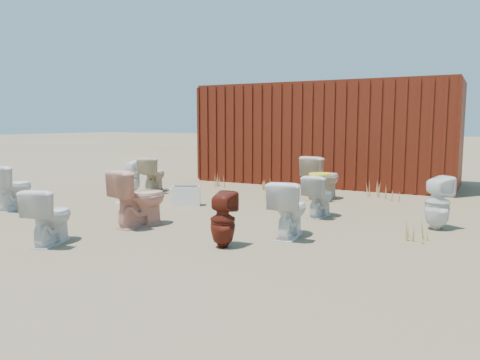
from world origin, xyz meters
The scene contains 22 objects.
ground centered at (0.00, 0.00, 0.00)m, with size 100.00×100.00×0.00m, color brown.
shipping_container centered at (0.00, 5.20, 1.20)m, with size 6.00×2.40×2.40m, color #46120B.
toilet_front_a centered at (-3.60, -0.90, 0.38)m, with size 0.43×0.75×0.77m, color white.
toilet_front_pink centered at (-0.83, -0.91, 0.41)m, with size 0.46×0.81×0.83m, color #E69E85.
toilet_front_c centered at (-1.13, -2.20, 0.35)m, with size 0.39×0.68×0.69m, color white.
toilet_front_maroon centered at (0.81, -1.35, 0.33)m, with size 0.30×0.31×0.66m, color #5E1B10.
toilet_front_e centered at (1.30, -0.51, 0.37)m, with size 0.41×0.73×0.74m, color white.
toilet_back_a centered at (-3.14, 1.62, 0.34)m, with size 0.31×0.32×0.69m, color white.
toilet_back_beige_left centered at (-2.76, 1.84, 0.38)m, with size 0.42×0.74×0.75m, color beige.
toilet_back_beige_right centered at (0.74, 2.57, 0.42)m, with size 0.47×0.83×0.85m, color beige.
toilet_back_yellowlid centered at (1.23, 0.95, 0.33)m, with size 0.37×0.65×0.66m, color silver.
toilet_back_e centered at (2.95, 0.86, 0.37)m, with size 0.34×0.34×0.75m, color white.
yellow_lid centered at (1.23, 0.95, 0.67)m, with size 0.34×0.42×0.03m, color yellow.
loose_tank centered at (-1.20, 0.80, 0.17)m, with size 0.50×0.20×0.35m, color silver.
loose_lid_near centered at (-2.31, 0.53, 0.01)m, with size 0.38×0.49×0.02m, color beige.
loose_lid_far centered at (-2.57, 2.31, 0.01)m, with size 0.36×0.47×0.02m, color beige.
weed_clump_a centered at (-1.89, 3.25, 0.15)m, with size 0.36×0.36×0.29m, color #9E7D3F.
weed_clump_b centered at (0.11, 2.31, 0.16)m, with size 0.32×0.32×0.31m, color #9E7D3F.
weed_clump_c centered at (1.99, 3.02, 0.14)m, with size 0.36×0.36×0.28m, color #9E7D3F.
weed_clump_d centered at (-0.74, 3.25, 0.12)m, with size 0.30×0.30×0.25m, color #9E7D3F.
weed_clump_e centered at (1.55, 3.50, 0.17)m, with size 0.34×0.34×0.33m, color #9E7D3F.
weed_clump_f centered at (2.79, 0.08, 0.12)m, with size 0.28×0.28×0.25m, color #9E7D3F.
Camera 1 is at (3.53, -6.04, 1.47)m, focal length 35.00 mm.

